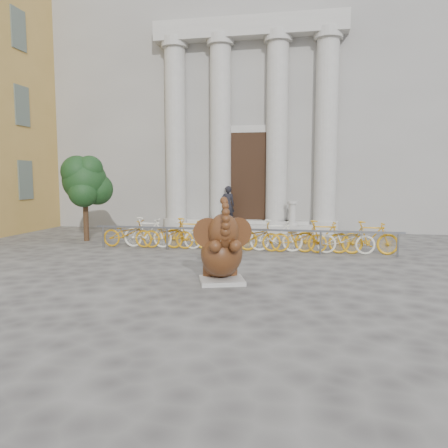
% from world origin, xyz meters
% --- Properties ---
extents(ground, '(80.00, 80.00, 0.00)m').
position_xyz_m(ground, '(0.00, 0.00, 0.00)').
color(ground, '#474442').
rests_on(ground, ground).
extents(classical_building, '(22.00, 10.70, 12.00)m').
position_xyz_m(classical_building, '(0.00, 14.93, 5.98)').
color(classical_building, gray).
rests_on(classical_building, ground).
extents(entrance_steps, '(6.00, 1.20, 0.36)m').
position_xyz_m(entrance_steps, '(0.00, 9.40, 0.18)').
color(entrance_steps, '#A8A59E').
rests_on(entrance_steps, ground).
extents(elephant_statue, '(1.25, 1.49, 1.88)m').
position_xyz_m(elephant_statue, '(0.70, 0.40, 0.68)').
color(elephant_statue, '#A8A59E').
rests_on(elephant_statue, ground).
extents(bike_rack, '(9.59, 0.53, 1.00)m').
position_xyz_m(bike_rack, '(0.50, 4.71, 0.50)').
color(bike_rack, slate).
rests_on(bike_rack, ground).
extents(tree, '(1.77, 1.62, 3.07)m').
position_xyz_m(tree, '(-5.35, 5.75, 2.14)').
color(tree, '#332114').
rests_on(tree, ground).
extents(pedestrian, '(0.68, 0.57, 1.59)m').
position_xyz_m(pedestrian, '(-0.78, 9.21, 1.16)').
color(pedestrian, black).
rests_on(pedestrian, entrance_steps).
extents(balustrade_post, '(0.40, 0.40, 0.98)m').
position_xyz_m(balustrade_post, '(1.91, 9.10, 0.81)').
color(balustrade_post, '#A8A59E').
rests_on(balustrade_post, entrance_steps).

